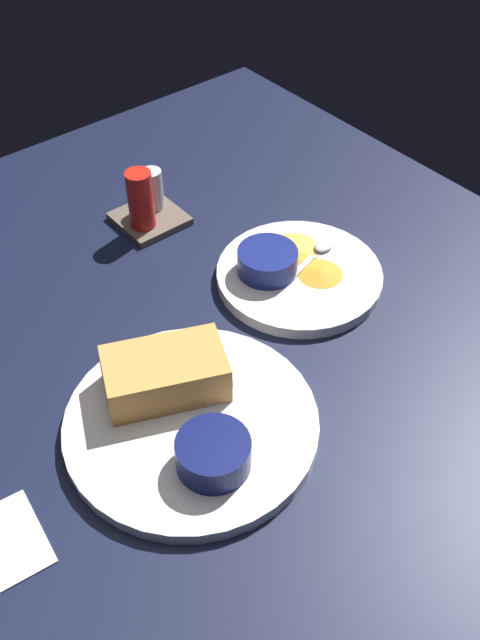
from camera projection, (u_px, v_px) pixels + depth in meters
ground_plane at (182, 378)px, 84.45cm from camera, size 110.00×110.00×3.00cm
plate_sandwich_main at (191, 424)px, 76.86cm from camera, size 27.24×27.24×1.60cm
sandwich_half_near at (165, 374)px, 77.67cm from camera, size 14.96×12.18×4.80cm
ramekin_dark_sauce at (213, 453)px, 71.02cm from camera, size 7.58×7.58×3.47cm
spoon_by_dark_ramekin at (211, 415)px, 76.22cm from camera, size 6.85×8.95×0.80cm
plate_chips_companion at (299, 276)px, 93.91cm from camera, size 21.59×21.59×1.60cm
ramekin_light_gravy at (267, 260)px, 92.14cm from camera, size 7.78×7.78×3.23cm
spoon_by_gravy_ramekin at (319, 250)px, 95.77cm from camera, size 9.91×3.92×0.80cm
plantain_chip_scatter at (299, 255)px, 95.12cm from camera, size 9.90×15.02×0.60cm
condiment_caddy at (146, 204)px, 100.83cm from camera, size 9.00×9.00×9.50cm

